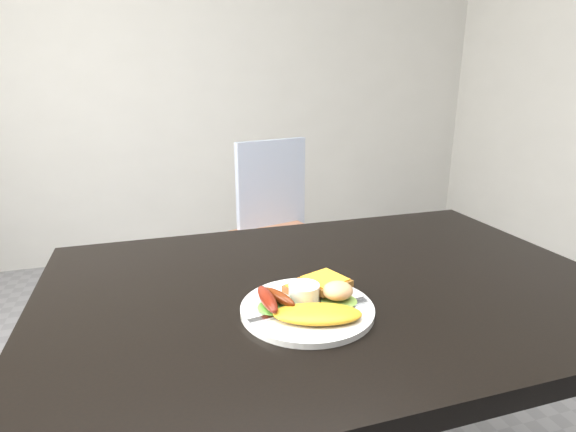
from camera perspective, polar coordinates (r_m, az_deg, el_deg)
room_back_panel at (r=3.08m, az=-11.51°, el=20.04°), size 4.00×0.04×2.70m
dining_table at (r=0.98m, az=5.46°, el=-9.40°), size 1.20×0.80×0.04m
dining_chair at (r=2.10m, az=-0.84°, el=-2.95°), size 0.46×0.46×0.04m
person at (r=1.60m, az=-13.21°, el=5.36°), size 0.69×0.53×1.71m
plate at (r=0.85m, az=2.45°, el=-11.70°), size 0.25×0.25×0.01m
lettuce_left at (r=0.84m, az=-1.39°, el=-11.40°), size 0.09×0.08×0.01m
lettuce_right at (r=0.87m, az=6.47°, el=-10.64°), size 0.09×0.09×0.01m
omelette at (r=0.81m, az=3.76°, el=-12.29°), size 0.17×0.12×0.02m
sausage_a at (r=0.83m, az=-2.63°, el=-10.47°), size 0.03×0.10×0.03m
sausage_b at (r=0.84m, az=-1.22°, el=-10.22°), size 0.06×0.09×0.02m
ramekin at (r=0.86m, az=2.06°, el=-9.74°), size 0.07×0.07×0.03m
toast_a at (r=0.90m, az=2.66°, el=-9.31°), size 0.10×0.10×0.01m
toast_b at (r=0.90m, az=4.73°, el=-8.38°), size 0.10×0.10×0.01m
potato_salad at (r=0.86m, az=6.33°, el=-9.41°), size 0.07×0.07×0.03m
fork at (r=0.83m, az=0.68°, el=-12.01°), size 0.17×0.04×0.00m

